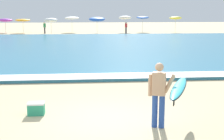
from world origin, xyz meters
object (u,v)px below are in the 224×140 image
(beach_umbrella_3, at_px, (72,18))
(cooler_box, at_px, (36,109))
(beach_umbrella_6, at_px, (143,18))
(beach_umbrella_2, at_px, (51,20))
(beachgoer_near_row_mid, at_px, (126,27))
(surfer_with_board, at_px, (169,90))
(beachgoer_near_row_left, at_px, (45,27))
(beach_umbrella_0, at_px, (5,20))
(beach_umbrella_7, at_px, (176,18))
(beach_umbrella_1, at_px, (23,20))
(beach_umbrella_5, at_px, (125,18))
(beach_umbrella_4, at_px, (97,19))

(beach_umbrella_3, bearing_deg, cooler_box, -89.61)
(beach_umbrella_6, distance_m, cooler_box, 39.37)
(beach_umbrella_2, height_order, beachgoer_near_row_mid, beach_umbrella_2)
(surfer_with_board, height_order, beach_umbrella_6, beach_umbrella_6)
(beach_umbrella_2, relative_size, cooler_box, 4.43)
(beachgoer_near_row_left, relative_size, cooler_box, 3.23)
(beach_umbrella_3, relative_size, beachgoer_near_row_mid, 1.45)
(beach_umbrella_2, height_order, beach_umbrella_6, beach_umbrella_6)
(beach_umbrella_0, bearing_deg, beach_umbrella_2, -19.60)
(beach_umbrella_3, xyz_separation_m, beach_umbrella_7, (15.00, -1.86, 0.02))
(beach_umbrella_1, bearing_deg, beach_umbrella_2, -23.54)
(beach_umbrella_3, distance_m, beachgoer_near_row_mid, 8.51)
(beachgoer_near_row_left, bearing_deg, beach_umbrella_1, 151.35)
(beach_umbrella_5, height_order, beach_umbrella_6, beach_umbrella_5)
(beachgoer_near_row_left, bearing_deg, cooler_box, -83.74)
(beach_umbrella_0, xyz_separation_m, beach_umbrella_6, (19.87, -0.01, 0.33))
(beach_umbrella_0, bearing_deg, beach_umbrella_7, -3.29)
(surfer_with_board, bearing_deg, beach_umbrella_0, 108.63)
(beach_umbrella_1, xyz_separation_m, beach_umbrella_7, (21.88, -0.82, 0.29))
(surfer_with_board, relative_size, beach_umbrella_7, 1.13)
(beach_umbrella_4, bearing_deg, beach_umbrella_3, 144.59)
(beach_umbrella_7, distance_m, cooler_box, 39.50)
(surfer_with_board, bearing_deg, beach_umbrella_7, 73.67)
(surfer_with_board, relative_size, beachgoer_near_row_left, 1.66)
(cooler_box, bearing_deg, beach_umbrella_5, 78.65)
(beachgoer_near_row_left, xyz_separation_m, beachgoer_near_row_mid, (11.17, -0.99, 0.00))
(surfer_with_board, bearing_deg, beach_umbrella_4, 90.42)
(beach_umbrella_5, relative_size, beach_umbrella_7, 1.06)
(beach_umbrella_1, xyz_separation_m, beach_umbrella_6, (17.30, 0.57, 0.32))
(beach_umbrella_0, height_order, beach_umbrella_6, beach_umbrella_6)
(beach_umbrella_1, relative_size, beach_umbrella_7, 0.91)
(surfer_with_board, relative_size, beach_umbrella_5, 1.07)
(beach_umbrella_5, bearing_deg, beachgoer_near_row_mid, -93.75)
(beach_umbrella_2, height_order, beachgoer_near_row_left, beach_umbrella_2)
(beach_umbrella_5, bearing_deg, surfer_with_board, -95.69)
(beach_umbrella_0, relative_size, beach_umbrella_6, 0.89)
(beach_umbrella_2, distance_m, beachgoer_near_row_mid, 10.37)
(beach_umbrella_2, bearing_deg, beach_umbrella_0, 160.40)
(beach_umbrella_2, relative_size, beach_umbrella_6, 0.93)
(beach_umbrella_4, bearing_deg, beach_umbrella_2, -177.32)
(beach_umbrella_0, relative_size, beach_umbrella_1, 0.98)
(beach_umbrella_1, bearing_deg, beach_umbrella_0, 167.13)
(beach_umbrella_0, distance_m, beachgoer_near_row_mid, 17.32)
(beach_umbrella_3, distance_m, beach_umbrella_6, 10.43)
(beach_umbrella_1, height_order, beach_umbrella_6, beach_umbrella_6)
(beach_umbrella_1, height_order, beachgoer_near_row_mid, beach_umbrella_1)
(surfer_with_board, distance_m, beach_umbrella_1, 40.32)
(beach_umbrella_4, bearing_deg, beach_umbrella_7, 3.42)
(beach_umbrella_4, xyz_separation_m, beach_umbrella_7, (11.42, 0.68, 0.15))
(beach_umbrella_0, relative_size, beach_umbrella_3, 0.91)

